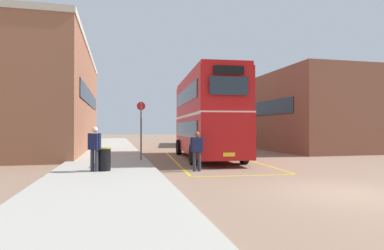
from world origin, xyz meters
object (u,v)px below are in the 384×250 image
at_px(litter_bin, 105,159).
at_px(single_deck_bus, 199,129).
at_px(bus_stop_sign, 141,125).
at_px(pedestrian_waiting_near, 94,146).
at_px(double_decker_bus, 207,115).
at_px(pedestrian_boarding, 197,148).

bearing_deg(litter_bin, single_deck_bus, 66.02).
bearing_deg(bus_stop_sign, single_deck_bus, 65.56).
height_order(litter_bin, bus_stop_sign, bus_stop_sign).
xyz_separation_m(pedestrian_waiting_near, bus_stop_sign, (2.06, 4.25, 0.81)).
relative_size(double_decker_bus, single_deck_bus, 0.99).
distance_m(litter_bin, bus_stop_sign, 4.68).
bearing_deg(litter_bin, pedestrian_waiting_near, -164.29).
distance_m(pedestrian_boarding, pedestrian_waiting_near, 4.03).
bearing_deg(double_decker_bus, litter_bin, -136.58).
bearing_deg(pedestrian_boarding, bus_stop_sign, 115.68).
bearing_deg(single_deck_bus, litter_bin, -113.98).
height_order(single_deck_bus, pedestrian_waiting_near, single_deck_bus).
height_order(pedestrian_waiting_near, bus_stop_sign, bus_stop_sign).
bearing_deg(pedestrian_waiting_near, bus_stop_sign, 64.15).
distance_m(double_decker_bus, bus_stop_sign, 4.03).
bearing_deg(double_decker_bus, bus_stop_sign, -164.19).
height_order(double_decker_bus, litter_bin, double_decker_bus).
bearing_deg(single_deck_bus, bus_stop_sign, -114.44).
height_order(pedestrian_boarding, litter_bin, pedestrian_boarding).
height_order(pedestrian_boarding, pedestrian_waiting_near, pedestrian_waiting_near).
relative_size(pedestrian_boarding, pedestrian_waiting_near, 0.97).
xyz_separation_m(single_deck_bus, pedestrian_waiting_near, (-9.23, -20.03, -0.53)).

